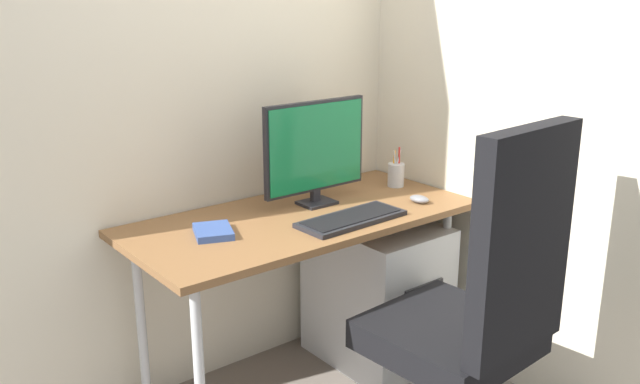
% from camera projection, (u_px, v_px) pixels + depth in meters
% --- Properties ---
extents(ground_plane, '(8.00, 8.00, 0.00)m').
position_uv_depth(ground_plane, '(303.00, 384.00, 2.87)').
color(ground_plane, slate).
extents(wall_back, '(2.64, 0.04, 2.80)m').
position_uv_depth(wall_back, '(248.00, 39.00, 2.73)').
color(wall_back, beige).
rests_on(wall_back, ground_plane).
extents(wall_side_right, '(0.04, 1.91, 2.80)m').
position_uv_depth(wall_side_right, '(470.00, 39.00, 2.76)').
color(wall_side_right, beige).
rests_on(wall_side_right, ground_plane).
extents(desk, '(1.38, 0.64, 0.75)m').
position_uv_depth(desk, '(302.00, 230.00, 2.67)').
color(desk, brown).
rests_on(desk, ground_plane).
extents(office_chair, '(0.59, 0.61, 1.21)m').
position_uv_depth(office_chair, '(478.00, 304.00, 2.27)').
color(office_chair, black).
rests_on(office_chair, ground_plane).
extents(filing_cabinet, '(0.43, 0.56, 0.63)m').
position_uv_depth(filing_cabinet, '(376.00, 292.00, 3.01)').
color(filing_cabinet, silver).
rests_on(filing_cabinet, ground_plane).
extents(monitor, '(0.48, 0.11, 0.42)m').
position_uv_depth(monitor, '(315.00, 149.00, 2.73)').
color(monitor, black).
rests_on(monitor, desk).
extents(keyboard, '(0.44, 0.19, 0.02)m').
position_uv_depth(keyboard, '(351.00, 219.00, 2.58)').
color(keyboard, black).
rests_on(keyboard, desk).
extents(mouse, '(0.07, 0.09, 0.03)m').
position_uv_depth(mouse, '(419.00, 199.00, 2.80)').
color(mouse, slate).
rests_on(mouse, desk).
extents(pen_holder, '(0.07, 0.07, 0.18)m').
position_uv_depth(pen_holder, '(396.00, 174.00, 3.02)').
color(pen_holder, silver).
rests_on(pen_holder, desk).
extents(notebook, '(0.18, 0.20, 0.03)m').
position_uv_depth(notebook, '(213.00, 232.00, 2.44)').
color(notebook, '#334C8C').
rests_on(notebook, desk).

